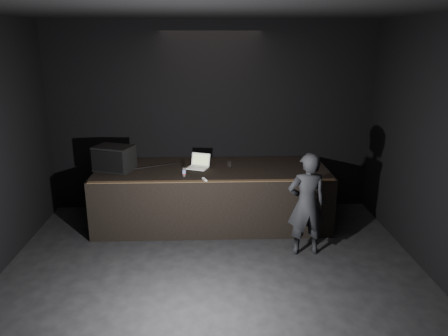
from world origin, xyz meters
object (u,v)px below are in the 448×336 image
stage_riser (212,195)px  person (307,204)px  stage_monitor (114,158)px  beer_can (184,172)px  laptop (199,164)px

stage_riser → person: (1.40, -1.22, 0.30)m
stage_monitor → beer_can: size_ratio=5.07×
laptop → person: 2.10m
stage_riser → person: bearing=-41.1°
beer_can → person: 2.05m
laptop → beer_can: bearing=-93.6°
laptop → beer_can: 0.54m
laptop → person: size_ratio=0.27×
laptop → stage_monitor: bearing=-154.3°
stage_riser → beer_can: 0.85m
beer_can → laptop: bearing=64.4°
person → stage_monitor: bearing=-24.2°
stage_monitor → person: person is taller
stage_riser → stage_monitor: bearing=-179.2°
stage_riser → beer_can: size_ratio=27.53×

